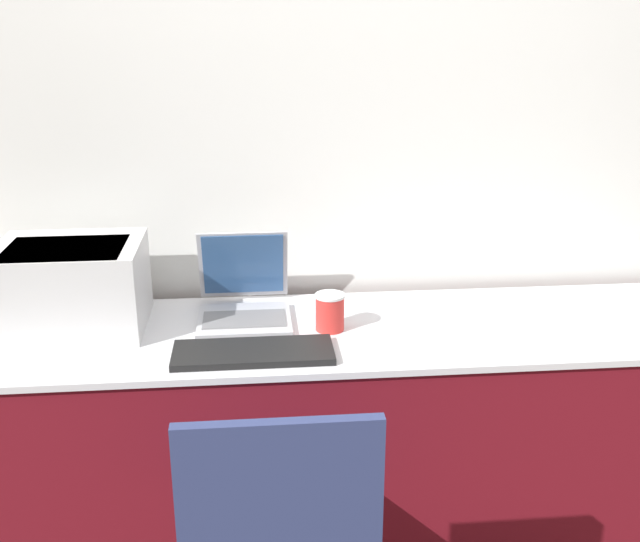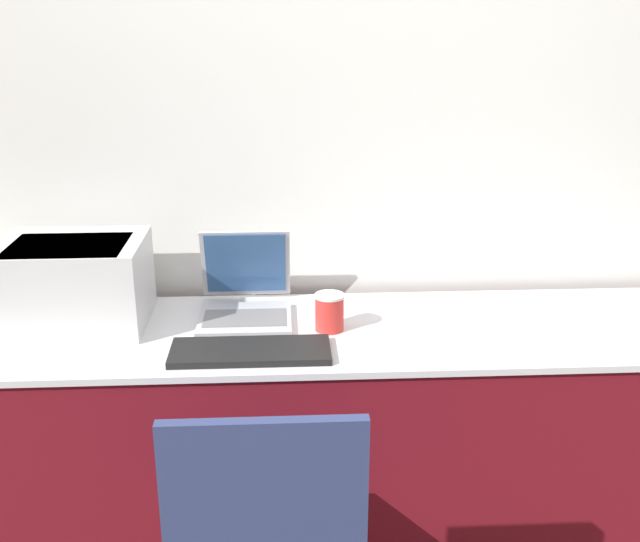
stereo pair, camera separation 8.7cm
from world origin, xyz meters
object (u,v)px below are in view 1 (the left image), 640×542
Objects in this scene: coffee_cup at (330,312)px; laptop_left at (244,299)px; printer at (71,284)px; chair at (279,541)px; external_keyboard at (253,352)px.

laptop_left is at bearing 152.75° from coffee_cup.
coffee_cup is at bearing -27.25° from laptop_left.
printer is 0.48× the size of chair.
chair is at bearing -84.62° from laptop_left.
printer is 1.03m from chair.
printer reaches higher than external_keyboard.
external_keyboard is 0.29m from coffee_cup.
chair is (0.60, -0.74, -0.40)m from printer.
laptop_left is 0.30m from coffee_cup.
laptop_left is 2.93× the size of coffee_cup.
chair is (0.07, -0.79, -0.31)m from laptop_left.
chair is (-0.19, -0.65, -0.31)m from coffee_cup.
external_keyboard is 0.50× the size of chair.
laptop_left is at bearing 4.94° from printer.
printer is 0.80m from coffee_cup.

